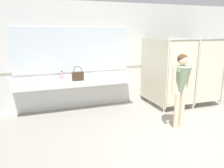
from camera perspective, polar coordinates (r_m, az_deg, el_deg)
The scene contains 10 objects.
ground_plane at distance 4.78m, azimuth 21.88°, elevation -14.66°, with size 7.76×6.75×0.10m, color gray.
wall_back at distance 6.90m, azimuth 5.43°, elevation 7.67°, with size 7.76×0.12×2.87m, color silver.
wall_back_tile_band at distance 6.89m, azimuth 5.59°, elevation 4.44°, with size 7.76×0.01×0.06m, color #9E937F.
vanity_counter at distance 6.19m, azimuth -9.10°, elevation -0.67°, with size 3.21×0.60×0.96m.
mirror_panel at distance 6.25m, azimuth -9.82°, elevation 8.45°, with size 3.11×0.02×1.20m, color silver.
bathroom_stalls at distance 6.77m, azimuth 18.00°, elevation 3.33°, with size 1.92×1.38×1.93m.
person_standing at distance 5.06m, azimuth 17.01°, elevation 0.44°, with size 0.56×0.49×1.64m.
handbag at distance 5.89m, azimuth -8.59°, elevation 2.06°, with size 0.29×0.12×0.38m.
soap_dispenser at distance 6.16m, azimuth -12.48°, elevation 2.11°, with size 0.07×0.07×0.22m.
paper_cup at distance 6.11m, azimuth -2.41°, elevation 1.86°, with size 0.07×0.07×0.10m, color white.
Camera 1 is at (-2.95, -3.06, 2.13)m, focal length 36.40 mm.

